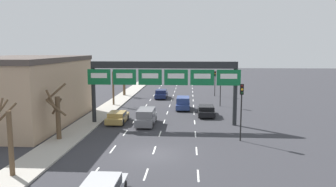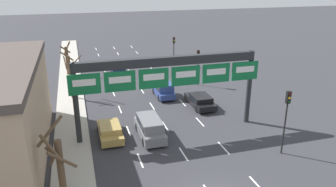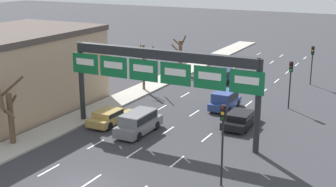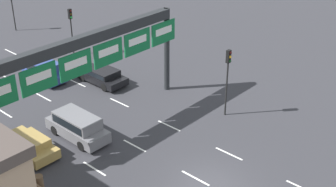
{
  "view_description": "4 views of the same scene",
  "coord_description": "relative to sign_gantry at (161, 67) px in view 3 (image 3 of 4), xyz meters",
  "views": [
    {
      "loc": [
        2.69,
        -23.68,
        7.92
      ],
      "look_at": [
        0.48,
        10.08,
        3.24
      ],
      "focal_mm": 35.0,
      "sensor_mm": 36.0,
      "label": 1
    },
    {
      "loc": [
        -7.12,
        -14.37,
        12.59
      ],
      "look_at": [
        0.14,
        10.62,
        3.22
      ],
      "focal_mm": 35.0,
      "sensor_mm": 36.0,
      "label": 2
    },
    {
      "loc": [
        15.93,
        -19.62,
        12.55
      ],
      "look_at": [
        2.19,
        6.78,
        4.33
      ],
      "focal_mm": 50.0,
      "sensor_mm": 36.0,
      "label": 3
    },
    {
      "loc": [
        -17.11,
        -12.32,
        16.57
      ],
      "look_at": [
        2.14,
        5.05,
        3.26
      ],
      "focal_mm": 50.0,
      "sensor_mm": 36.0,
      "label": 4
    }
  ],
  "objects": [
    {
      "name": "lane_dashes",
      "position": [
        -0.0,
        3.64,
        -5.33
      ],
      "size": [
        6.72,
        67.0,
        0.01
      ],
      "color": "white",
      "rests_on": "ground_plane"
    },
    {
      "name": "sign_gantry",
      "position": [
        0.0,
        0.0,
        0.0
      ],
      "size": [
        15.73,
        0.7,
        6.58
      ],
      "color": "#232628",
      "rests_on": "ground_plane"
    },
    {
      "name": "building_near",
      "position": [
        -14.83,
        -0.69,
        -1.8
      ],
      "size": [
        10.26,
        16.42,
        7.05
      ],
      "color": "tan",
      "rests_on": "ground_plane"
    },
    {
      "name": "car_black",
      "position": [
        4.71,
        4.69,
        -4.66
      ],
      "size": [
        1.93,
        4.53,
        1.24
      ],
      "color": "black",
      "rests_on": "ground_plane"
    },
    {
      "name": "suv_grey",
      "position": [
        -1.76,
        -0.4,
        -4.4
      ],
      "size": [
        1.82,
        4.64,
        1.68
      ],
      "color": "slate",
      "rests_on": "ground_plane"
    },
    {
      "name": "suv_blue",
      "position": [
        1.89,
        8.56,
        -4.42
      ],
      "size": [
        1.8,
        3.96,
        1.64
      ],
      "color": "navy",
      "rests_on": "ground_plane"
    },
    {
      "name": "car_navy",
      "position": [
        -1.77,
        17.98,
        -4.58
      ],
      "size": [
        1.83,
        4.38,
        1.41
      ],
      "color": "#19234C",
      "rests_on": "ground_plane"
    },
    {
      "name": "car_gold",
      "position": [
        -4.95,
        0.29,
        -4.67
      ],
      "size": [
        1.84,
        4.17,
        1.23
      ],
      "color": "#A88947",
      "rests_on": "ground_plane"
    },
    {
      "name": "traffic_light_near_gantry",
      "position": [
        6.96,
        21.13,
        -2.32
      ],
      "size": [
        0.3,
        0.35,
        4.2
      ],
      "color": "black",
      "rests_on": "ground_plane"
    },
    {
      "name": "traffic_light_mid_block",
      "position": [
        7.13,
        -5.8,
        -1.82
      ],
      "size": [
        0.3,
        0.35,
        4.94
      ],
      "color": "black",
      "rests_on": "ground_plane"
    },
    {
      "name": "traffic_light_far_end",
      "position": [
        6.96,
        11.31,
        -2.24
      ],
      "size": [
        0.3,
        0.35,
        4.31
      ],
      "color": "black",
      "rests_on": "ground_plane"
    },
    {
      "name": "tree_bare_closest",
      "position": [
        -8.6,
        -6.7,
        -2.87
      ],
      "size": [
        2.22,
        2.25,
        4.77
      ],
      "color": "brown",
      "rests_on": "sidewalk_left"
    },
    {
      "name": "tree_bare_second",
      "position": [
        -8.15,
        19.96,
        -3.03
      ],
      "size": [
        1.67,
        1.52,
        4.38
      ],
      "color": "brown",
      "rests_on": "sidewalk_left"
    },
    {
      "name": "tree_bare_furthest",
      "position": [
        -7.75,
        10.77,
        -2.62
      ],
      "size": [
        1.89,
        1.88,
        4.64
      ],
      "color": "brown",
      "rests_on": "sidewalk_left"
    }
  ]
}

